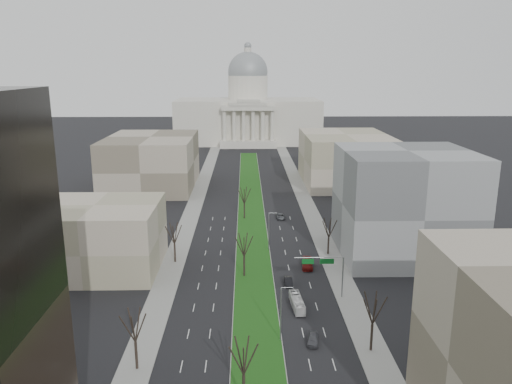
{
  "coord_description": "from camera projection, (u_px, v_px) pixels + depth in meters",
  "views": [
    {
      "loc": [
        -1.65,
        -14.97,
        41.75
      ],
      "look_at": [
        1.06,
        109.96,
        10.34
      ],
      "focal_mm": 35.0,
      "sensor_mm": 36.0,
      "label": 1
    }
  ],
  "objects": [
    {
      "name": "ground",
      "position": [
        251.0,
        219.0,
        141.08
      ],
      "size": [
        600.0,
        600.0,
        0.0
      ],
      "primitive_type": "plane",
      "color": "black",
      "rests_on": "ground"
    },
    {
      "name": "median",
      "position": [
        252.0,
        219.0,
        140.07
      ],
      "size": [
        8.0,
        222.03,
        0.2
      ],
      "color": "#999993",
      "rests_on": "ground"
    },
    {
      "name": "sidewalk_left",
      "position": [
        178.0,
        251.0,
        116.45
      ],
      "size": [
        5.0,
        330.0,
        0.15
      ],
      "primitive_type": "cube",
      "color": "gray",
      "rests_on": "ground"
    },
    {
      "name": "sidewalk_right",
      "position": [
        327.0,
        249.0,
        117.19
      ],
      "size": [
        5.0,
        330.0,
        0.15
      ],
      "primitive_type": "cube",
      "color": "gray",
      "rests_on": "ground"
    },
    {
      "name": "capitol",
      "position": [
        248.0,
        113.0,
        282.14
      ],
      "size": [
        80.0,
        46.0,
        55.0
      ],
      "color": "beige",
      "rests_on": "ground"
    },
    {
      "name": "building_beige_left",
      "position": [
        97.0,
        237.0,
        104.74
      ],
      "size": [
        26.0,
        22.0,
        14.0
      ],
      "primitive_type": "cube",
      "color": "tan",
      "rests_on": "ground"
    },
    {
      "name": "building_grey_right",
      "position": [
        404.0,
        204.0,
        111.72
      ],
      "size": [
        28.0,
        26.0,
        24.0
      ],
      "primitive_type": "cube",
      "color": "slate",
      "rests_on": "ground"
    },
    {
      "name": "building_far_left",
      "position": [
        151.0,
        162.0,
        176.93
      ],
      "size": [
        30.0,
        40.0,
        18.0
      ],
      "primitive_type": "cube",
      "color": "#796F5D",
      "rests_on": "ground"
    },
    {
      "name": "building_far_right",
      "position": [
        345.0,
        159.0,
        183.26
      ],
      "size": [
        30.0,
        40.0,
        18.0
      ],
      "primitive_type": "cube",
      "color": "tan",
      "rests_on": "ground"
    },
    {
      "name": "tree_left_mid",
      "position": [
        134.0,
        325.0,
        69.2
      ],
      "size": [
        5.4,
        5.4,
        9.72
      ],
      "color": "black",
      "rests_on": "ground"
    },
    {
      "name": "tree_left_far",
      "position": [
        174.0,
        233.0,
        108.02
      ],
      "size": [
        5.28,
        5.28,
        9.5
      ],
      "color": "black",
      "rests_on": "ground"
    },
    {
      "name": "tree_right_mid",
      "position": [
        373.0,
        308.0,
        73.76
      ],
      "size": [
        5.52,
        5.52,
        9.94
      ],
      "color": "black",
      "rests_on": "ground"
    },
    {
      "name": "tree_right_far",
      "position": [
        329.0,
        227.0,
        112.7
      ],
      "size": [
        5.04,
        5.04,
        9.07
      ],
      "color": "black",
      "rests_on": "ground"
    },
    {
      "name": "tree_median_a",
      "position": [
        244.0,
        356.0,
        61.76
      ],
      "size": [
        5.4,
        5.4,
        9.72
      ],
      "color": "black",
      "rests_on": "ground"
    },
    {
      "name": "tree_median_b",
      "position": [
        244.0,
        244.0,
        100.55
      ],
      "size": [
        5.4,
        5.4,
        9.72
      ],
      "color": "black",
      "rests_on": "ground"
    },
    {
      "name": "tree_median_c",
      "position": [
        244.0,
        195.0,
        139.33
      ],
      "size": [
        5.4,
        5.4,
        9.72
      ],
      "color": "black",
      "rests_on": "ground"
    },
    {
      "name": "streetlamp_median_b",
      "position": [
        281.0,
        313.0,
        76.96
      ],
      "size": [
        1.9,
        0.2,
        9.16
      ],
      "color": "gray",
      "rests_on": "ground"
    },
    {
      "name": "streetlamp_median_c",
      "position": [
        269.0,
        231.0,
        115.75
      ],
      "size": [
        1.9,
        0.2,
        9.16
      ],
      "color": "gray",
      "rests_on": "ground"
    },
    {
      "name": "mast_arm_signs",
      "position": [
        328.0,
        267.0,
        91.42
      ],
      "size": [
        9.12,
        0.24,
        8.09
      ],
      "color": "gray",
      "rests_on": "ground"
    },
    {
      "name": "car_grey_near",
      "position": [
        313.0,
        339.0,
        77.51
      ],
      "size": [
        2.36,
        4.36,
        1.41
      ],
      "primitive_type": "imported",
      "rotation": [
        0.0,
        0.0,
        -0.17
      ],
      "color": "#44454B",
      "rests_on": "ground"
    },
    {
      "name": "car_black",
      "position": [
        288.0,
        281.0,
        98.22
      ],
      "size": [
        1.51,
        4.27,
        1.41
      ],
      "primitive_type": "imported",
      "rotation": [
        0.0,
        0.0,
        0.01
      ],
      "color": "black",
      "rests_on": "ground"
    },
    {
      "name": "car_red",
      "position": [
        307.0,
        264.0,
        106.64
      ],
      "size": [
        2.79,
        5.8,
        1.63
      ],
      "primitive_type": "imported",
      "rotation": [
        0.0,
        0.0,
        -0.09
      ],
      "color": "#630F0D",
      "rests_on": "ground"
    },
    {
      "name": "car_grey_far",
      "position": [
        280.0,
        216.0,
        141.12
      ],
      "size": [
        2.44,
        4.75,
        1.28
      ],
      "primitive_type": "imported",
      "rotation": [
        0.0,
        0.0,
        0.07
      ],
      "color": "#55585E",
      "rests_on": "ground"
    },
    {
      "name": "box_van",
      "position": [
        297.0,
        302.0,
        88.7
      ],
      "size": [
        2.33,
        7.69,
        2.11
      ],
      "primitive_type": "imported",
      "rotation": [
        0.0,
        0.0,
        0.07
      ],
      "color": "white",
      "rests_on": "ground"
    }
  ]
}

